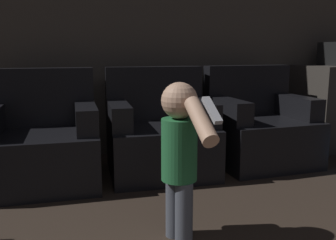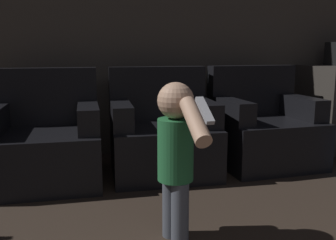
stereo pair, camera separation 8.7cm
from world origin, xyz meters
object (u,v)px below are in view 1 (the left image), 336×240
Objects in this scene: person_toddler at (180,150)px; armchair_middle at (160,136)px; armchair_left at (41,144)px; armchair_right at (259,129)px.

armchair_middle is at bearing -22.38° from person_toddler.
armchair_left and armchair_right have the same top height.
armchair_left is 1.02× the size of person_toddler.
armchair_left is 1.00× the size of armchair_right.
armchair_left is 0.98× the size of armchair_middle.
armchair_middle reaches higher than person_toddler.
person_toddler is at bearing -135.82° from armchair_right.
armchair_middle is (0.97, -0.00, 0.00)m from armchair_left.
armchair_middle is 1.24m from person_toddler.
armchair_middle is 1.04× the size of person_toddler.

